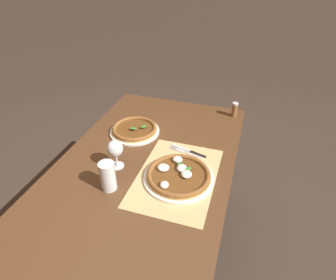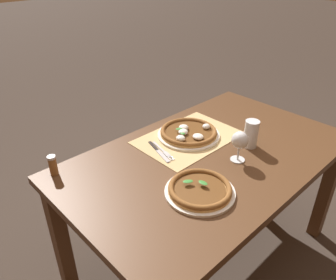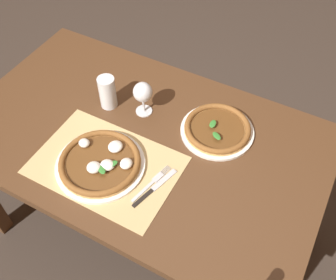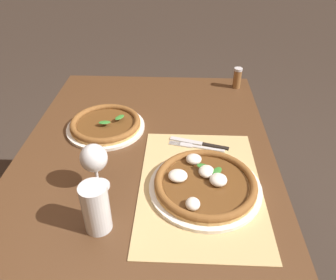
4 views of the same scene
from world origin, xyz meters
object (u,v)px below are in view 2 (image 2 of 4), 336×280
object	(u,v)px
pint_glass	(251,134)
knife	(159,152)
wine_glass	(240,141)
pizza_near	(189,133)
pizza_far	(200,190)
fork	(163,151)
pepper_shaker	(53,165)

from	to	relation	value
pint_glass	knife	world-z (taller)	pint_glass
wine_glass	pint_glass	xyz separation A→B (m)	(-0.15, -0.04, -0.04)
pizza_near	knife	bearing A→B (deg)	2.32
pizza_far	wine_glass	distance (m)	0.33
pizza_near	knife	distance (m)	0.23
knife	pint_glass	bearing A→B (deg)	143.98
pizza_far	fork	bearing A→B (deg)	-107.60
fork	pint_glass	bearing A→B (deg)	143.56
pizza_near	fork	bearing A→B (deg)	5.48
fork	knife	world-z (taller)	knife
pizza_near	wine_glass	size ratio (longest dim) A/B	2.19
pint_glass	pepper_shaker	distance (m)	0.97
pizza_far	pepper_shaker	world-z (taller)	pepper_shaker
wine_glass	fork	xyz separation A→B (m)	(0.21, -0.30, -0.10)
pizza_near	pepper_shaker	world-z (taller)	pepper_shaker
pizza_far	pint_glass	bearing A→B (deg)	-170.91
wine_glass	pepper_shaker	bearing A→B (deg)	-35.96
wine_glass	pint_glass	world-z (taller)	wine_glass
pizza_near	pint_glass	size ratio (longest dim) A/B	2.34
pint_glass	knife	size ratio (longest dim) A/B	0.69
pizza_far	wine_glass	size ratio (longest dim) A/B	1.92
fork	pepper_shaker	size ratio (longest dim) A/B	2.05
wine_glass	pepper_shaker	xyz separation A→B (m)	(0.70, -0.51, -0.06)
knife	pepper_shaker	xyz separation A→B (m)	(0.47, -0.19, 0.04)
fork	knife	distance (m)	0.02
pizza_near	fork	xyz separation A→B (m)	(0.21, 0.02, -0.02)
pint_glass	knife	distance (m)	0.48
fork	knife	size ratio (longest dim) A/B	0.94
pint_glass	fork	size ratio (longest dim) A/B	0.73
pizza_far	pepper_shaker	distance (m)	0.66
wine_glass	knife	distance (m)	0.40
pizza_far	pint_glass	distance (m)	0.48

